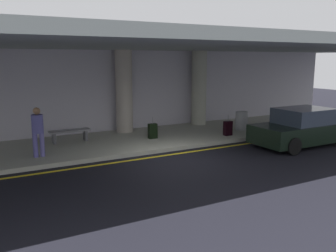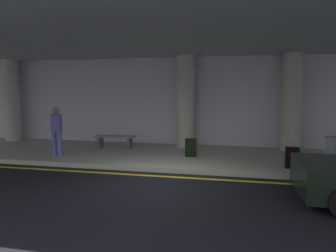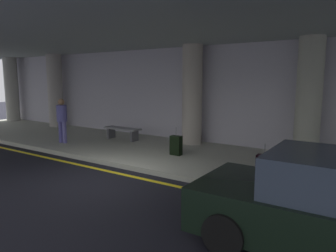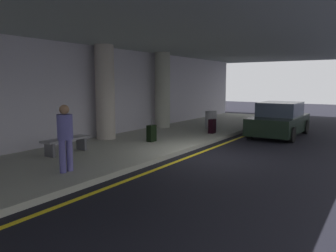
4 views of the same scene
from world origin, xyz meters
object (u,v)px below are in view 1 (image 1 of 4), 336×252
car_black (302,128)px  suitcase_upright_secondary (153,131)px  support_column_right_mid (199,88)px  suitcase_upright_primary (228,128)px  support_column_center (124,92)px  trash_bin_steel (241,121)px  traveler_with_luggage (38,129)px  bench_metal (70,133)px

car_black → suitcase_upright_secondary: car_black is taller
support_column_right_mid → suitcase_upright_primary: (-0.40, -2.90, -1.51)m
support_column_center → support_column_right_mid: (4.00, 0.00, 0.00)m
suitcase_upright_primary → trash_bin_steel: 1.51m
trash_bin_steel → car_black: bearing=-81.8°
support_column_center → suitcase_upright_secondary: size_ratio=4.06×
traveler_with_luggage → trash_bin_steel: bearing=47.6°
support_column_center → bench_metal: support_column_center is taller
support_column_center → traveler_with_luggage: (-4.16, -2.63, -0.86)m
support_column_center → traveler_with_luggage: bearing=-147.7°
support_column_right_mid → car_black: size_ratio=0.89×
support_column_right_mid → bench_metal: size_ratio=2.28×
support_column_right_mid → suitcase_upright_secondary: (-3.52, -1.88, -1.51)m
traveler_with_luggage → support_column_center: bearing=77.2°
support_column_center → bench_metal: bearing=-161.9°
car_black → bench_metal: bearing=-27.1°
traveler_with_luggage → suitcase_upright_secondary: bearing=54.1°
suitcase_upright_primary → car_black: bearing=-75.6°
support_column_right_mid → traveler_with_luggage: size_ratio=2.17×
suitcase_upright_primary → support_column_center: bearing=119.0°
traveler_with_luggage → suitcase_upright_primary: traveler_with_luggage is taller
suitcase_upright_primary → bench_metal: bearing=140.1°
car_black → suitcase_upright_primary: size_ratio=4.56×
suitcase_upright_primary → trash_bin_steel: (1.34, 0.70, 0.11)m
support_column_right_mid → traveler_with_luggage: 8.61m
support_column_center → car_black: support_column_center is taller
support_column_right_mid → traveler_with_luggage: bearing=-162.2°
support_column_center → suitcase_upright_primary: support_column_center is taller
car_black → support_column_right_mid: bearing=-73.8°
support_column_center → car_black: bearing=-44.7°
support_column_right_mid → car_black: (1.38, -5.32, -1.26)m
car_black → suitcase_upright_primary: (-1.78, 2.41, -0.25)m
car_black → traveler_with_luggage: 9.92m
bench_metal → support_column_right_mid: bearing=7.5°
suitcase_upright_secondary → bench_metal: bearing=165.3°
support_column_right_mid → suitcase_upright_primary: size_ratio=4.06×
trash_bin_steel → bench_metal: bearing=170.2°
traveler_with_luggage → suitcase_upright_primary: bearing=42.9°
traveler_with_luggage → suitcase_upright_primary: size_ratio=1.87×
traveler_with_luggage → bench_metal: traveler_with_luggage is taller
suitcase_upright_secondary → support_column_right_mid: bearing=30.9°
support_column_center → car_black: 7.67m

